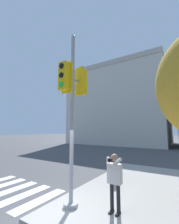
{
  "coord_description": "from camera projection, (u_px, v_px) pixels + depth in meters",
  "views": [
    {
      "loc": [
        3.35,
        -3.11,
        2.49
      ],
      "look_at": [
        0.62,
        1.2,
        3.12
      ],
      "focal_mm": 24.0,
      "sensor_mm": 36.0,
      "label": 1
    }
  ],
  "objects": [
    {
      "name": "crosswalk_stripes",
      "position": [
        12.0,
        190.0,
        6.3
      ],
      "size": [
        3.99,
        2.22,
        0.01
      ],
      "color": "silver",
      "rests_on": "ground_plane"
    },
    {
      "name": "fire_hydrant",
      "position": [
        114.0,
        175.0,
        6.56
      ],
      "size": [
        0.2,
        0.26,
        0.79
      ],
      "color": "red",
      "rests_on": "sidewalk_corner"
    },
    {
      "name": "building_left",
      "position": [
        121.0,
        107.0,
        30.43
      ],
      "size": [
        17.71,
        13.38,
        14.32
      ],
      "color": "beige",
      "rests_on": "ground_plane"
    },
    {
      "name": "ground_plane",
      "position": [
        47.0,
        222.0,
        4.08
      ],
      "size": [
        160.0,
        160.0,
        0.0
      ],
      "primitive_type": "plane",
      "color": "#4C4C4F"
    },
    {
      "name": "traffic_signal_pole",
      "position": [
        73.0,
        100.0,
        4.95
      ],
      "size": [
        0.5,
        1.12,
        5.65
      ],
      "color": "#939399",
      "rests_on": "sidewalk_corner"
    },
    {
      "name": "person_photographer",
      "position": [
        115.0,
        177.0,
        4.35
      ],
      "size": [
        0.5,
        0.53,
        1.63
      ],
      "color": "black",
      "rests_on": "sidewalk_corner"
    }
  ]
}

